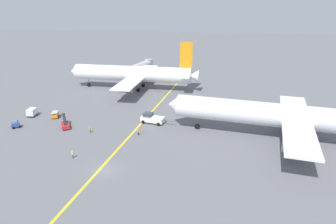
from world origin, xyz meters
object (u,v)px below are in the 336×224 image
(gse_gpu_cart_small, at_px, (16,125))
(ground_crew_wing_walker_right, at_px, (90,129))
(ground_crew_ramp_agent_by_cones, at_px, (138,132))
(airliner_at_gate_left, at_px, (133,74))
(jet_bridge, at_px, (140,66))
(gse_belt_loader_portside, at_px, (65,125))
(pushback_tug, at_px, (152,118))
(ground_crew_marshaller_foreground, at_px, (73,154))
(traffic_cone_wingtip_port, at_px, (142,131))
(gse_baggage_cart_trailing, at_px, (55,115))
(gse_container_dolly_flat, at_px, (32,112))
(airliner_being_pushed, at_px, (287,117))

(gse_gpu_cart_small, distance_m, ground_crew_wing_walker_right, 19.91)
(ground_crew_ramp_agent_by_cones, height_order, ground_crew_wing_walker_right, ground_crew_wing_walker_right)
(airliner_at_gate_left, xyz_separation_m, ground_crew_wing_walker_right, (1.40, -41.29, -4.75))
(ground_crew_wing_walker_right, height_order, jet_bridge, jet_bridge)
(gse_belt_loader_portside, distance_m, ground_crew_wing_walker_right, 7.78)
(pushback_tug, distance_m, gse_gpu_cart_small, 34.60)
(ground_crew_wing_walker_right, bearing_deg, jet_bridge, 94.43)
(gse_belt_loader_portside, height_order, jet_bridge, jet_bridge)
(ground_crew_marshaller_foreground, bearing_deg, traffic_cone_wingtip_port, 56.40)
(ground_crew_wing_walker_right, xyz_separation_m, jet_bridge, (-4.91, 63.29, 3.18))
(airliner_at_gate_left, bearing_deg, gse_baggage_cart_trailing, -110.57)
(gse_belt_loader_portside, height_order, traffic_cone_wingtip_port, gse_belt_loader_portside)
(pushback_tug, bearing_deg, ground_crew_wing_walker_right, -144.98)
(gse_container_dolly_flat, xyz_separation_m, jet_bridge, (16.09, 55.17, 2.90))
(gse_belt_loader_portside, xyz_separation_m, gse_gpu_cart_small, (-12.35, -2.24, -0.03))
(airliner_at_gate_left, relative_size, gse_gpu_cart_small, 18.54)
(gse_gpu_cart_small, height_order, ground_crew_wing_walker_right, gse_gpu_cart_small)
(gse_belt_loader_portside, bearing_deg, gse_container_dolly_flat, 154.99)
(airliner_being_pushed, bearing_deg, gse_gpu_cart_small, -175.50)
(gse_gpu_cart_small, xyz_separation_m, jet_bridge, (15.00, 63.68, 3.28))
(gse_gpu_cart_small, bearing_deg, gse_belt_loader_portside, 10.28)
(gse_belt_loader_portside, xyz_separation_m, ground_crew_ramp_agent_by_cones, (19.43, -0.98, -0.03))
(airliner_being_pushed, distance_m, ground_crew_ramp_agent_by_cones, 34.53)
(airliner_being_pushed, relative_size, pushback_tug, 5.94)
(gse_container_dolly_flat, height_order, jet_bridge, jet_bridge)
(pushback_tug, distance_m, gse_container_dolly_flat, 34.32)
(gse_gpu_cart_small, height_order, ground_crew_ramp_agent_by_cones, gse_gpu_cart_small)
(pushback_tug, xyz_separation_m, ground_crew_ramp_agent_by_cones, (-1.43, -8.45, -0.45))
(ground_crew_ramp_agent_by_cones, height_order, traffic_cone_wingtip_port, ground_crew_ramp_agent_by_cones)
(gse_gpu_cart_small, relative_size, ground_crew_marshaller_foreground, 1.57)
(gse_container_dolly_flat, bearing_deg, gse_gpu_cart_small, -82.71)
(ground_crew_marshaller_foreground, relative_size, traffic_cone_wingtip_port, 2.78)
(gse_gpu_cart_small, bearing_deg, jet_bridge, 76.74)
(airliner_being_pushed, distance_m, gse_belt_loader_portside, 53.69)
(airliner_being_pushed, xyz_separation_m, jet_bridge, (-50.74, 58.51, -1.61))
(ground_crew_ramp_agent_by_cones, bearing_deg, gse_container_dolly_flat, 167.56)
(airliner_at_gate_left, distance_m, gse_belt_loader_portside, 40.21)
(ground_crew_wing_walker_right, bearing_deg, airliner_at_gate_left, 91.95)
(gse_belt_loader_portside, relative_size, ground_crew_wing_walker_right, 2.81)
(gse_container_dolly_flat, relative_size, gse_baggage_cart_trailing, 1.10)
(gse_gpu_cart_small, bearing_deg, gse_container_dolly_flat, 97.29)
(pushback_tug, bearing_deg, airliner_being_pushed, -7.94)
(ground_crew_wing_walker_right, bearing_deg, airliner_being_pushed, 5.96)
(traffic_cone_wingtip_port, distance_m, jet_bridge, 62.95)
(pushback_tug, height_order, gse_belt_loader_portside, gse_belt_loader_portside)
(ground_crew_ramp_agent_by_cones, bearing_deg, jet_bridge, 105.04)
(airliner_at_gate_left, bearing_deg, pushback_tug, -65.30)
(gse_container_dolly_flat, height_order, ground_crew_wing_walker_right, gse_container_dolly_flat)
(gse_belt_loader_portside, height_order, gse_baggage_cart_trailing, gse_belt_loader_portside)
(ground_crew_ramp_agent_by_cones, relative_size, jet_bridge, 0.07)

